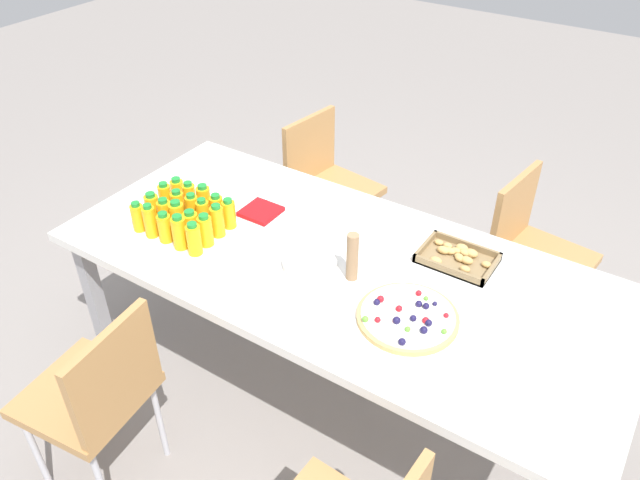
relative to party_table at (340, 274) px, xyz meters
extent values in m
plane|color=gray|center=(0.00, 0.00, -0.67)|extent=(12.00, 12.00, 0.00)
cube|color=white|center=(0.00, 0.00, 0.04)|extent=(2.22, 0.99, 0.04)
cube|color=#99999E|center=(-1.03, -0.41, -0.33)|extent=(0.06, 0.06, 0.69)
cube|color=#99999E|center=(-1.03, 0.41, -0.33)|extent=(0.06, 0.06, 0.69)
cube|color=#99999E|center=(1.03, 0.41, -0.33)|extent=(0.06, 0.06, 0.69)
cube|color=#B7844C|center=(0.60, 0.83, -0.22)|extent=(0.45, 0.45, 0.04)
cube|color=#B7844C|center=(0.41, 0.85, -0.03)|extent=(0.08, 0.38, 0.38)
cylinder|color=silver|center=(0.78, 0.96, -0.47)|extent=(0.02, 0.02, 0.41)
cylinder|color=silver|center=(0.73, 0.65, -0.47)|extent=(0.02, 0.02, 0.41)
cylinder|color=silver|center=(0.46, 1.01, -0.47)|extent=(0.02, 0.02, 0.41)
cylinder|color=silver|center=(0.42, 0.69, -0.47)|extent=(0.02, 0.02, 0.41)
cube|color=#B7844C|center=(-0.53, 0.82, -0.22)|extent=(0.45, 0.45, 0.04)
cube|color=#B7844C|center=(-0.71, 0.85, -0.03)|extent=(0.08, 0.38, 0.38)
cylinder|color=silver|center=(-0.35, 0.96, -0.47)|extent=(0.02, 0.02, 0.41)
cylinder|color=silver|center=(-0.39, 0.64, -0.47)|extent=(0.02, 0.02, 0.41)
cylinder|color=silver|center=(-0.66, 1.00, -0.47)|extent=(0.02, 0.02, 0.41)
cylinder|color=silver|center=(-0.71, 0.69, -0.47)|extent=(0.02, 0.02, 0.41)
cube|color=#B7844C|center=(-0.55, -0.85, -0.22)|extent=(0.44, 0.44, 0.04)
cube|color=#B7844C|center=(-0.36, -0.83, -0.03)|extent=(0.07, 0.38, 0.38)
cylinder|color=silver|center=(-0.69, -1.02, -0.47)|extent=(0.02, 0.02, 0.41)
cylinder|color=silver|center=(-0.72, -0.71, -0.47)|extent=(0.02, 0.02, 0.41)
cylinder|color=silver|center=(-0.41, -0.67, -0.47)|extent=(0.02, 0.02, 0.41)
cylinder|color=#F9AC14|center=(-0.81, -0.26, 0.12)|extent=(0.05, 0.05, 0.12)
cylinder|color=#1E8C33|center=(-0.81, -0.26, 0.18)|extent=(0.03, 0.03, 0.02)
cylinder|color=#F9AC14|center=(-0.73, -0.27, 0.12)|extent=(0.05, 0.05, 0.13)
cylinder|color=#1E8C33|center=(-0.73, -0.27, 0.20)|extent=(0.03, 0.03, 0.02)
cylinder|color=#F9AD14|center=(-0.66, -0.26, 0.12)|extent=(0.06, 0.06, 0.12)
cylinder|color=#1E8C33|center=(-0.66, -0.26, 0.18)|extent=(0.04, 0.04, 0.02)
cylinder|color=#F9AE14|center=(-0.58, -0.26, 0.12)|extent=(0.06, 0.06, 0.13)
cylinder|color=#1E8C33|center=(-0.58, -0.26, 0.20)|extent=(0.04, 0.04, 0.02)
cylinder|color=#F9AF14|center=(-0.51, -0.26, 0.12)|extent=(0.06, 0.06, 0.13)
cylinder|color=#1E8C33|center=(-0.51, -0.26, 0.19)|extent=(0.04, 0.04, 0.02)
cylinder|color=#FBAC14|center=(-0.80, -0.19, 0.12)|extent=(0.06, 0.06, 0.12)
cylinder|color=#1E8C33|center=(-0.80, -0.19, 0.19)|extent=(0.04, 0.04, 0.02)
cylinder|color=#FAAC14|center=(-0.73, -0.19, 0.12)|extent=(0.06, 0.06, 0.12)
cylinder|color=#1E8C33|center=(-0.73, -0.19, 0.19)|extent=(0.04, 0.04, 0.02)
cylinder|color=#FAAF14|center=(-0.66, -0.19, 0.12)|extent=(0.06, 0.06, 0.13)
cylinder|color=#1E8C33|center=(-0.66, -0.19, 0.20)|extent=(0.04, 0.04, 0.02)
cylinder|color=#FAAF14|center=(-0.58, -0.19, 0.12)|extent=(0.06, 0.06, 0.12)
cylinder|color=#1E8C33|center=(-0.58, -0.19, 0.18)|extent=(0.04, 0.04, 0.02)
cylinder|color=#F9AF14|center=(-0.51, -0.19, 0.12)|extent=(0.06, 0.06, 0.12)
cylinder|color=#1E8C33|center=(-0.51, -0.19, 0.19)|extent=(0.04, 0.04, 0.02)
cylinder|color=#F9AE14|center=(-0.80, -0.11, 0.12)|extent=(0.05, 0.05, 0.13)
cylinder|color=#1E8C33|center=(-0.80, -0.11, 0.20)|extent=(0.03, 0.03, 0.02)
cylinder|color=#F8AD14|center=(-0.74, -0.11, 0.12)|extent=(0.06, 0.06, 0.12)
cylinder|color=#1E8C33|center=(-0.74, -0.11, 0.18)|extent=(0.04, 0.04, 0.02)
cylinder|color=#FAAC14|center=(-0.65, -0.11, 0.12)|extent=(0.05, 0.05, 0.13)
cylinder|color=#1E8C33|center=(-0.65, -0.11, 0.19)|extent=(0.03, 0.03, 0.02)
cylinder|color=#FAAD14|center=(-0.59, -0.12, 0.12)|extent=(0.05, 0.05, 0.13)
cylinder|color=#1E8C33|center=(-0.59, -0.12, 0.20)|extent=(0.03, 0.03, 0.02)
cylinder|color=#F9AC14|center=(-0.51, -0.12, 0.12)|extent=(0.06, 0.06, 0.13)
cylinder|color=#1E8C33|center=(-0.51, -0.12, 0.19)|extent=(0.04, 0.04, 0.02)
cylinder|color=#FBAD14|center=(-0.80, -0.04, 0.12)|extent=(0.06, 0.06, 0.12)
cylinder|color=#1E8C33|center=(-0.80, -0.04, 0.18)|extent=(0.04, 0.04, 0.02)
cylinder|color=#FAAE14|center=(-0.73, -0.04, 0.12)|extent=(0.05, 0.05, 0.13)
cylinder|color=#1E8C33|center=(-0.73, -0.04, 0.19)|extent=(0.03, 0.03, 0.02)
cylinder|color=#F9AC14|center=(-0.66, -0.03, 0.12)|extent=(0.06, 0.06, 0.13)
cylinder|color=#1E8C33|center=(-0.66, -0.03, 0.20)|extent=(0.04, 0.04, 0.02)
cylinder|color=#F9AC14|center=(-0.58, -0.04, 0.12)|extent=(0.06, 0.06, 0.12)
cylinder|color=#1E8C33|center=(-0.58, -0.04, 0.18)|extent=(0.04, 0.04, 0.02)
cylinder|color=#FAAB14|center=(-0.51, -0.04, 0.12)|extent=(0.06, 0.06, 0.12)
cylinder|color=#1E8C33|center=(-0.51, -0.04, 0.18)|extent=(0.04, 0.04, 0.02)
cylinder|color=tan|center=(0.36, -0.15, 0.07)|extent=(0.35, 0.35, 0.02)
cylinder|color=white|center=(0.36, -0.15, 0.08)|extent=(0.32, 0.32, 0.01)
sphere|color=red|center=(0.48, -0.09, 0.09)|extent=(0.02, 0.02, 0.02)
sphere|color=#1E1947|center=(0.39, -0.16, 0.09)|extent=(0.02, 0.02, 0.02)
sphere|color=#66B238|center=(0.26, -0.25, 0.09)|extent=(0.02, 0.02, 0.02)
sphere|color=#66B238|center=(0.38, -0.04, 0.09)|extent=(0.02, 0.02, 0.02)
sphere|color=red|center=(0.29, -0.23, 0.09)|extent=(0.02, 0.02, 0.02)
sphere|color=red|center=(0.33, -0.14, 0.09)|extent=(0.02, 0.02, 0.02)
sphere|color=#1E1947|center=(0.44, -0.20, 0.09)|extent=(0.03, 0.03, 0.03)
sphere|color=#66B238|center=(0.40, -0.22, 0.09)|extent=(0.02, 0.02, 0.02)
sphere|color=#1E1947|center=(0.40, -0.08, 0.09)|extent=(0.02, 0.02, 0.02)
sphere|color=red|center=(0.35, -0.20, 0.09)|extent=(0.02, 0.02, 0.02)
sphere|color=#1E1947|center=(0.42, -0.05, 0.09)|extent=(0.02, 0.02, 0.02)
sphere|color=red|center=(0.25, -0.14, 0.09)|extent=(0.03, 0.03, 0.03)
sphere|color=#1E1947|center=(0.41, -0.28, 0.09)|extent=(0.02, 0.02, 0.02)
sphere|color=#1E1947|center=(0.37, -0.09, 0.09)|extent=(0.02, 0.02, 0.02)
sphere|color=red|center=(0.43, -0.15, 0.09)|extent=(0.02, 0.02, 0.02)
sphere|color=#1E1947|center=(0.25, -0.16, 0.09)|extent=(0.02, 0.02, 0.02)
sphere|color=#66B238|center=(0.50, -0.16, 0.09)|extent=(0.02, 0.02, 0.02)
sphere|color=#1E1947|center=(0.35, -0.20, 0.09)|extent=(0.03, 0.03, 0.03)
sphere|color=red|center=(0.35, -0.03, 0.09)|extent=(0.02, 0.02, 0.02)
sphere|color=#1E1947|center=(0.44, -0.15, 0.09)|extent=(0.02, 0.02, 0.02)
cube|color=olive|center=(0.38, 0.25, 0.06)|extent=(0.29, 0.20, 0.01)
cube|color=olive|center=(0.38, 0.16, 0.07)|extent=(0.29, 0.01, 0.03)
cube|color=olive|center=(0.38, 0.35, 0.07)|extent=(0.29, 0.01, 0.03)
cube|color=olive|center=(0.24, 0.25, 0.07)|extent=(0.01, 0.20, 0.03)
cube|color=olive|center=(0.51, 0.25, 0.07)|extent=(0.01, 0.20, 0.03)
ellipsoid|color=tan|center=(0.39, 0.25, 0.08)|extent=(0.04, 0.03, 0.02)
ellipsoid|color=tan|center=(0.31, 0.26, 0.08)|extent=(0.05, 0.04, 0.03)
ellipsoid|color=tan|center=(0.35, 0.29, 0.08)|extent=(0.04, 0.03, 0.02)
ellipsoid|color=tan|center=(0.34, 0.27, 0.08)|extent=(0.04, 0.03, 0.03)
ellipsoid|color=tan|center=(0.31, 0.30, 0.08)|extent=(0.04, 0.03, 0.02)
ellipsoid|color=tan|center=(0.37, 0.31, 0.08)|extent=(0.05, 0.04, 0.03)
ellipsoid|color=tan|center=(0.41, 0.25, 0.08)|extent=(0.05, 0.03, 0.03)
ellipsoid|color=tan|center=(0.49, 0.27, 0.08)|extent=(0.04, 0.03, 0.02)
ellipsoid|color=tan|center=(0.39, 0.29, 0.08)|extent=(0.05, 0.03, 0.03)
ellipsoid|color=tan|center=(0.41, 0.30, 0.08)|extent=(0.05, 0.04, 0.03)
ellipsoid|color=tan|center=(0.38, 0.26, 0.08)|extent=(0.04, 0.03, 0.02)
ellipsoid|color=tan|center=(0.28, 0.30, 0.08)|extent=(0.04, 0.03, 0.02)
ellipsoid|color=tan|center=(0.32, 0.18, 0.08)|extent=(0.05, 0.04, 0.03)
ellipsoid|color=tan|center=(0.43, 0.20, 0.08)|extent=(0.04, 0.03, 0.02)
cylinder|color=silver|center=(-0.08, -0.08, 0.06)|extent=(0.21, 0.21, 0.00)
cylinder|color=silver|center=(-0.08, -0.08, 0.06)|extent=(0.21, 0.21, 0.00)
cylinder|color=silver|center=(-0.08, -0.08, 0.07)|extent=(0.21, 0.21, 0.00)
cylinder|color=silver|center=(-0.08, -0.08, 0.07)|extent=(0.21, 0.21, 0.00)
cylinder|color=silver|center=(-0.08, -0.08, 0.08)|extent=(0.21, 0.21, 0.00)
cylinder|color=silver|center=(-0.08, -0.08, 0.08)|extent=(0.21, 0.21, 0.00)
cube|color=red|center=(-0.46, 0.10, 0.07)|extent=(0.15, 0.15, 0.02)
cylinder|color=#9E7A56|center=(0.09, -0.06, 0.16)|extent=(0.04, 0.04, 0.20)
camera|label=1|loc=(0.97, -1.63, 1.54)|focal=34.93mm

